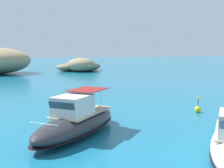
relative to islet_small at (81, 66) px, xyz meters
name	(u,v)px	position (x,y,z in m)	size (l,w,h in m)	color
islet_small	(81,66)	(0.00, 0.00, 0.00)	(13.52, 13.98, 3.46)	#9E8966
motorboat_charcoal	(77,122)	(-13.40, -55.77, -0.40)	(8.15, 8.40, 2.82)	#2D2D33
channel_buoy	(198,109)	(-1.83, -52.52, -0.96)	(0.56, 0.56, 1.48)	yellow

